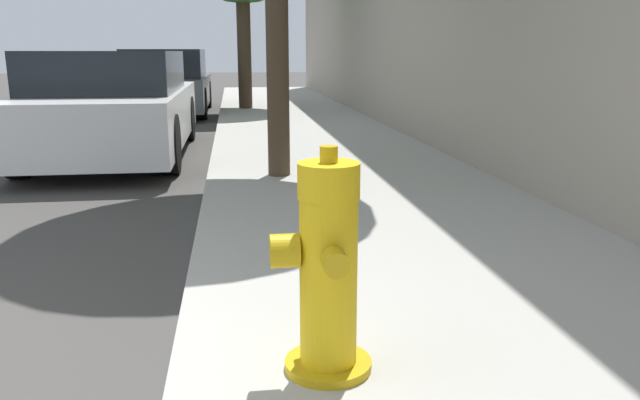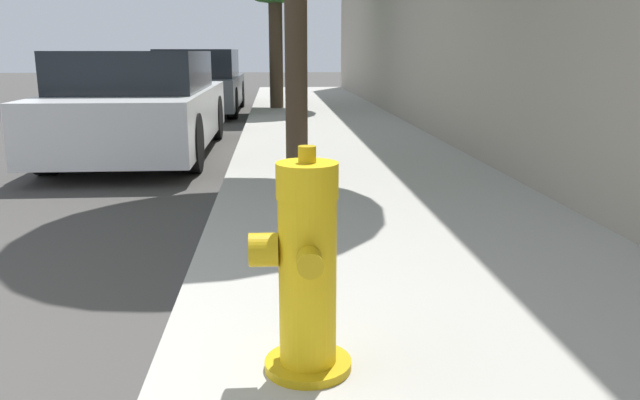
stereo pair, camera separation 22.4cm
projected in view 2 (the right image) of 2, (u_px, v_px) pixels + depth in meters
The scene contains 4 objects.
sidewalk_slab at pixel (518, 396), 2.37m from camera, with size 2.83×40.00×0.13m.
fire_hydrant at pixel (306, 271), 2.36m from camera, with size 0.39×0.40×0.88m.
parked_car_near at pixel (142, 105), 8.20m from camera, with size 1.81×4.51×1.35m.
parked_car_mid at pixel (200, 83), 13.86m from camera, with size 1.77×4.51×1.39m.
Camera 2 is at (2.17, -2.07, 1.34)m, focal length 35.00 mm.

